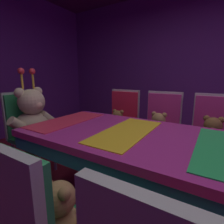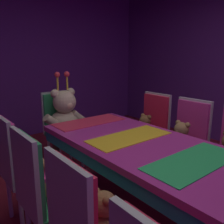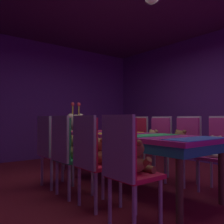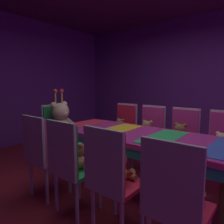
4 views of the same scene
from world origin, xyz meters
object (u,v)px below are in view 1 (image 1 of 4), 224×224
chair_right_1 (212,132)px  teddy_right_3 (117,122)px  chair_right_2 (161,124)px  chair_right_3 (123,119)px  teddy_right_2 (158,128)px  teddy_left_3 (2,176)px  banquet_table (169,151)px  teddy_left_2 (61,215)px  king_teddy_bear (33,117)px  throne_chair (26,124)px  teddy_right_1 (212,136)px

chair_right_1 → teddy_right_3: bearing=-82.4°
chair_right_2 → chair_right_3: size_ratio=1.00×
chair_right_1 → teddy_right_2: size_ratio=2.99×
teddy_left_3 → teddy_right_3: teddy_left_3 is taller
banquet_table → teddy_left_2: size_ratio=7.56×
chair_right_3 → king_teddy_bear: 1.11m
teddy_right_3 → banquet_table: bearing=49.1°
banquet_table → throne_chair: (0.00, 1.68, -0.06)m
teddy_right_2 → chair_right_2: bearing=180.0°
chair_right_1 → teddy_right_3: chair_right_1 is taller
chair_right_1 → chair_right_3: bearing=-90.2°
teddy_right_1 → chair_right_3: 1.07m
teddy_right_2 → king_teddy_bear: bearing=-60.4°
banquet_table → chair_right_1: 0.88m
teddy_left_3 → teddy_right_1: (1.42, -1.02, 0.01)m
banquet_table → teddy_left_3: bearing=132.7°
teddy_right_1 → chair_right_3: (0.15, 1.06, -0.00)m
teddy_left_3 → chair_right_1: bearing=-33.1°
teddy_left_3 → teddy_right_1: size_ratio=0.93×
chair_right_1 → chair_right_3: same height
teddy_right_3 → throne_chair: (-0.71, 0.87, 0.02)m
chair_right_1 → king_teddy_bear: size_ratio=1.24×
chair_right_2 → teddy_left_3: bearing=-17.5°
teddy_left_2 → teddy_right_3: same height
chair_right_2 → teddy_right_2: size_ratio=2.99×
teddy_right_3 → chair_right_3: bearing=180.0°
teddy_right_2 → throne_chair: bearing=-63.4°
chair_right_3 → king_teddy_bear: king_teddy_bear is taller
teddy_left_3 → teddy_right_1: 1.74m
teddy_left_2 → king_teddy_bear: size_ratio=0.38×
king_teddy_bear → teddy_right_1: bearing=21.7°
king_teddy_bear → teddy_left_3: bearing=-43.9°
banquet_table → teddy_left_3: 1.06m
teddy_left_2 → chair_right_1: bearing=-18.2°
chair_right_3 → throne_chair: 1.21m
teddy_right_1 → teddy_right_3: teddy_right_1 is taller
teddy_left_3 → teddy_right_3: size_ratio=1.08×
teddy_left_2 → king_teddy_bear: bearing=59.8°
teddy_right_1 → chair_right_2: (0.15, 0.53, -0.00)m
teddy_right_3 → teddy_right_2: bearing=89.3°
teddy_left_2 → chair_right_2: size_ratio=0.31×
teddy_left_3 → king_teddy_bear: size_ratio=0.41×
teddy_left_2 → chair_right_3: bearing=19.0°
teddy_right_2 → teddy_right_3: teddy_right_2 is taller
teddy_right_1 → king_teddy_bear: size_ratio=0.44×
chair_right_2 → king_teddy_bear: (-0.85, 1.23, 0.12)m
chair_right_2 → teddy_right_3: 0.55m
chair_right_2 → teddy_right_2: 0.15m
throne_chair → chair_right_3: bearing=44.5°
teddy_left_2 → chair_right_1: size_ratio=0.31×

